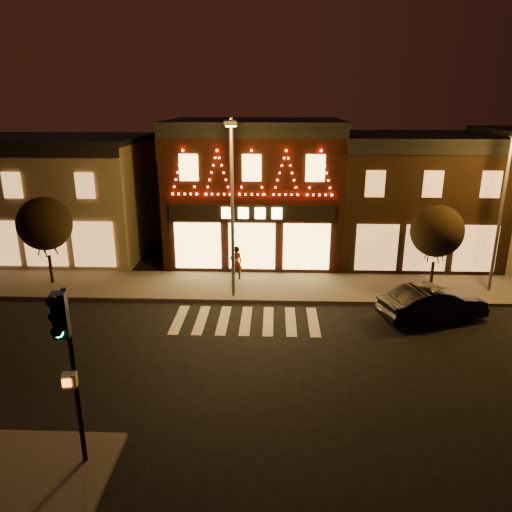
# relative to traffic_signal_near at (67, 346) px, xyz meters

# --- Properties ---
(ground) EXTENTS (120.00, 120.00, 0.00)m
(ground) POSITION_rel_traffic_signal_near_xyz_m (3.83, 5.30, -3.64)
(ground) COLOR black
(ground) RESTS_ON ground
(sidewalk_far) EXTENTS (44.00, 4.00, 0.15)m
(sidewalk_far) POSITION_rel_traffic_signal_near_xyz_m (5.83, 13.30, -3.57)
(sidewalk_far) COLOR #47423D
(sidewalk_far) RESTS_ON ground
(building_left) EXTENTS (12.20, 8.28, 7.30)m
(building_left) POSITION_rel_traffic_signal_near_xyz_m (-9.17, 19.29, 0.02)
(building_left) COLOR #756653
(building_left) RESTS_ON ground
(building_pulp) EXTENTS (10.20, 8.34, 8.30)m
(building_pulp) POSITION_rel_traffic_signal_near_xyz_m (3.83, 19.27, 0.52)
(building_pulp) COLOR black
(building_pulp) RESTS_ON ground
(building_right_a) EXTENTS (9.20, 8.28, 7.50)m
(building_right_a) POSITION_rel_traffic_signal_near_xyz_m (13.33, 19.29, 0.12)
(building_right_a) COLOR black
(building_right_a) RESTS_ON ground
(traffic_signal_near) EXTENTS (0.40, 0.52, 4.96)m
(traffic_signal_near) POSITION_rel_traffic_signal_near_xyz_m (0.00, 0.00, 0.00)
(traffic_signal_near) COLOR black
(traffic_signal_near) RESTS_ON sidewalk_near
(streetlamp_mid) EXTENTS (0.55, 1.95, 8.49)m
(streetlamp_mid) POSITION_rel_traffic_signal_near_xyz_m (3.09, 11.65, 1.49)
(streetlamp_mid) COLOR #59595E
(streetlamp_mid) RESTS_ON sidewalk_far
(streetlamp_right) EXTENTS (0.51, 1.78, 7.74)m
(streetlamp_right) POSITION_rel_traffic_signal_near_xyz_m (16.03, 12.88, 1.05)
(streetlamp_right) COLOR #59595E
(streetlamp_right) RESTS_ON sidewalk_far
(tree_left) EXTENTS (2.74, 2.74, 4.58)m
(tree_left) POSITION_rel_traffic_signal_near_xyz_m (-6.70, 13.29, -0.29)
(tree_left) COLOR black
(tree_left) RESTS_ON sidewalk_far
(tree_right) EXTENTS (2.60, 2.60, 4.34)m
(tree_right) POSITION_rel_traffic_signal_near_xyz_m (13.12, 13.20, -0.45)
(tree_right) COLOR black
(tree_right) RESTS_ON sidewalk_far
(dark_sedan) EXTENTS (5.05, 3.03, 1.57)m
(dark_sedan) POSITION_rel_traffic_signal_near_xyz_m (12.12, 9.73, -2.86)
(dark_sedan) COLOR black
(dark_sedan) RESTS_ON ground
(pedestrian) EXTENTS (0.80, 0.67, 1.87)m
(pedestrian) POSITION_rel_traffic_signal_near_xyz_m (3.03, 14.13, -2.56)
(pedestrian) COLOR gray
(pedestrian) RESTS_ON sidewalk_far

